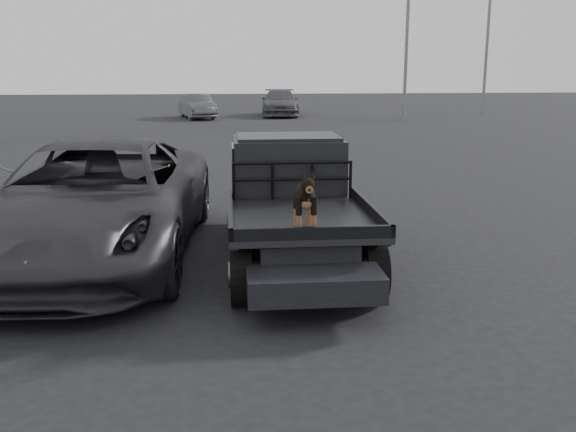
{
  "coord_description": "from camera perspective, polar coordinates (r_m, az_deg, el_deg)",
  "views": [
    {
      "loc": [
        -1.37,
        -7.72,
        2.88
      ],
      "look_at": [
        -0.7,
        -0.61,
        1.2
      ],
      "focal_mm": 40.0,
      "sensor_mm": 36.0,
      "label": 1
    }
  ],
  "objects": [
    {
      "name": "distant_car_b",
      "position": [
        38.06,
        -0.72,
        10.04
      ],
      "size": [
        2.42,
        5.28,
        1.5
      ],
      "primitive_type": "imported",
      "rotation": [
        0.0,
        0.0,
        -0.06
      ],
      "color": "#4B4B50",
      "rests_on": "ground"
    },
    {
      "name": "parked_suv",
      "position": [
        10.11,
        -16.7,
        1.31
      ],
      "size": [
        3.32,
        6.56,
        1.78
      ],
      "primitive_type": "imported",
      "rotation": [
        0.0,
        0.0,
        -0.06
      ],
      "color": "#2D2D32",
      "rests_on": "ground"
    },
    {
      "name": "dog",
      "position": [
        7.76,
        1.48,
        1.4
      ],
      "size": [
        0.32,
        0.6,
        0.74
      ],
      "primitive_type": null,
      "color": "black",
      "rests_on": "flatbed_ute"
    },
    {
      "name": "headache_rack",
      "position": [
        9.61,
        0.4,
        3.13
      ],
      "size": [
        1.8,
        0.08,
        0.55
      ],
      "primitive_type": null,
      "color": "black",
      "rests_on": "flatbed_ute"
    },
    {
      "name": "ute_cab",
      "position": [
        10.32,
        -0.02,
        4.76
      ],
      "size": [
        1.72,
        1.3,
        0.88
      ],
      "primitive_type": null,
      "color": "black",
      "rests_on": "flatbed_ute"
    },
    {
      "name": "flatbed_ute",
      "position": [
        9.57,
        0.52,
        -1.42
      ],
      "size": [
        2.0,
        5.4,
        0.92
      ],
      "primitive_type": null,
      "color": "black",
      "rests_on": "ground"
    },
    {
      "name": "distant_car_a",
      "position": [
        36.52,
        -8.09,
        9.65
      ],
      "size": [
        2.38,
        4.27,
        1.33
      ],
      "primitive_type": "imported",
      "rotation": [
        0.0,
        0.0,
        0.25
      ],
      "color": "#4A4A4E",
      "rests_on": "ground"
    },
    {
      "name": "ground",
      "position": [
        8.36,
        4.4,
        -6.97
      ],
      "size": [
        120.0,
        120.0,
        0.0
      ],
      "primitive_type": "plane",
      "color": "black",
      "rests_on": "ground"
    }
  ]
}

